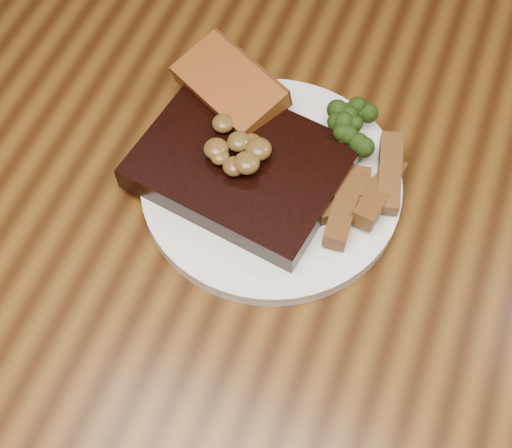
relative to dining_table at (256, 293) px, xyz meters
The scene contains 10 objects.
ground 0.66m from the dining_table, ahead, with size 4.50×4.50×0.00m, color black.
dining_table is the anchor object (origin of this frame).
chair_far 0.64m from the dining_table, 87.76° to the left, with size 0.58×0.58×0.92m.
plate 0.12m from the dining_table, 98.91° to the left, with size 0.26×0.26×0.01m, color white.
steak 0.15m from the dining_table, 120.63° to the left, with size 0.19×0.15×0.03m, color black.
steak_bone 0.12m from the dining_table, behind, with size 0.15×0.01×0.02m, color beige.
mushroom_pile 0.17m from the dining_table, 122.70° to the left, with size 0.07×0.07×0.03m, color brown, non-canonical shape.
garlic_bread 0.20m from the dining_table, 119.97° to the left, with size 0.11×0.06×0.02m, color brown.
potato_wedges 0.16m from the dining_table, 60.71° to the left, with size 0.11×0.11×0.02m, color brown, non-canonical shape.
broccoli_cluster 0.20m from the dining_table, 74.21° to the left, with size 0.06×0.06×0.04m, color #21330B, non-canonical shape.
Camera 1 is at (0.11, -0.29, 1.35)m, focal length 50.00 mm.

